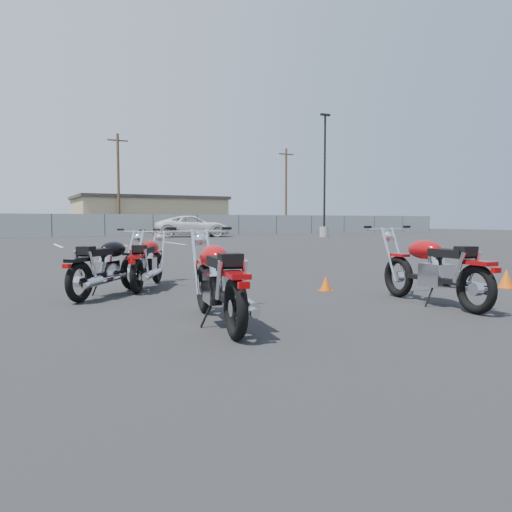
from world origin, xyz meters
name	(u,v)px	position (x,y,z in m)	size (l,w,h in m)	color
ground	(262,301)	(0.00, 0.00, 0.00)	(120.00, 120.00, 0.00)	black
motorcycle_front_red	(148,262)	(-1.14, 2.32, 0.48)	(1.42, 2.05, 1.05)	black
motorcycle_second_black	(107,266)	(-1.97, 1.70, 0.49)	(1.81, 1.91, 1.08)	black
motorcycle_third_red	(219,281)	(-1.25, -1.28, 0.52)	(0.92, 2.32, 1.14)	black
motorcycle_rear_red	(435,269)	(2.09, -1.41, 0.52)	(0.91, 2.35, 1.15)	black
training_cone_near	(326,283)	(1.54, 0.53, 0.13)	(0.22, 0.22, 0.26)	#D6510B
training_cone_far	(506,278)	(4.69, -0.67, 0.17)	(0.29, 0.29, 0.35)	#D6510B
light_pole_east	(324,206)	(18.86, 25.43, 2.39)	(0.80, 0.70, 9.42)	gray
chainlink_fence	(52,225)	(0.00, 35.00, 0.90)	(80.06, 0.06, 1.80)	gray
tan_building_east	(148,215)	(10.00, 44.00, 1.86)	(14.40, 9.40, 3.70)	tan
utility_pole_c	(118,182)	(6.00, 39.00, 4.69)	(1.80, 0.24, 9.00)	#43301F
utility_pole_d	(286,189)	(24.00, 40.00, 4.69)	(1.80, 0.24, 9.00)	#43301F
parking_line_stripes	(25,246)	(-2.50, 20.00, 0.00)	(15.12, 4.00, 0.01)	silver
white_van	(193,220)	(9.88, 30.37, 1.30)	(6.82, 2.73, 2.59)	silver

